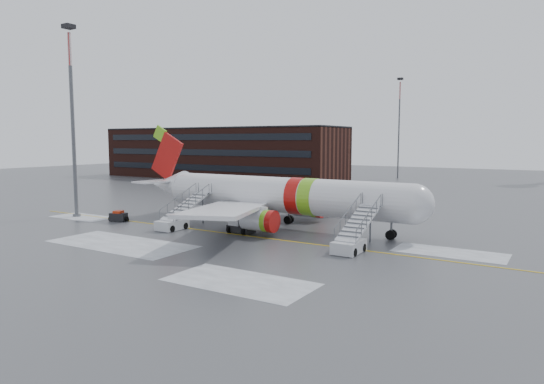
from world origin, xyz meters
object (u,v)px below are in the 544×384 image
Objects in this scene: airstair_fwd at (352,239)px; baggage_tractor at (119,217)px; airliner at (274,195)px; airstair_aft at (177,219)px; light_mast_near at (73,118)px; pushback_tug at (240,226)px.

airstair_fwd reaches higher than baggage_tractor.
airliner is 10.63m from airstair_aft.
light_mast_near is at bearing -179.01° from airstair_aft.
airstair_aft is at bearing -140.91° from airliner.
airstair_aft reaches higher than pushback_tug.
airstair_fwd is 28.80m from baggage_tractor.
airliner is 5.71m from pushback_tug.
airliner is 12.42× the size of pushback_tug.
airstair_aft is at bearing -166.60° from pushback_tug.
airstair_aft is 3.09× the size of baggage_tractor.
light_mast_near is (-23.16, -1.93, 11.25)m from pushback_tug.
baggage_tractor is (-15.97, -1.66, -0.16)m from pushback_tug.
airstair_fwd is 3.09× the size of baggage_tractor.
airstair_fwd and airstair_aft have the same top height.
light_mast_near is at bearing -175.23° from pushback_tug.
airliner is at bearing 39.09° from airstair_aft.
pushback_tug is at bearing 5.93° from baggage_tractor.
airstair_fwd reaches higher than pushback_tug.
baggage_tractor is (-9.04, -0.01, -0.54)m from airstair_aft.
airstair_fwd is 12.94m from pushback_tug.
airstair_fwd is 0.34× the size of light_mast_near.
pushback_tug is (6.93, 1.65, -0.38)m from airstair_aft.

